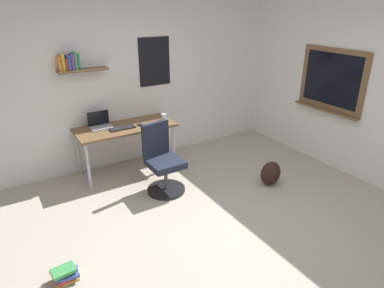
# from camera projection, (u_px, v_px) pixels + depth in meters

# --- Properties ---
(ground_plane) EXTENTS (5.20, 5.20, 0.00)m
(ground_plane) POSITION_uv_depth(u_px,v_px,m) (229.00, 233.00, 3.84)
(ground_plane) COLOR #ADA393
(ground_plane) RESTS_ON ground
(wall_back) EXTENTS (5.00, 0.30, 2.60)m
(wall_back) POSITION_uv_depth(u_px,v_px,m) (136.00, 79.00, 5.24)
(wall_back) COLOR silver
(wall_back) RESTS_ON ground
(wall_right) EXTENTS (0.22, 5.00, 2.60)m
(wall_right) POSITION_uv_depth(u_px,v_px,m) (379.00, 92.00, 4.52)
(wall_right) COLOR silver
(wall_right) RESTS_ON ground
(desk) EXTENTS (1.44, 0.63, 0.72)m
(desk) POSITION_uv_depth(u_px,v_px,m) (126.00, 131.00, 5.00)
(desk) COLOR brown
(desk) RESTS_ON ground
(office_chair) EXTENTS (0.52, 0.53, 0.95)m
(office_chair) POSITION_uv_depth(u_px,v_px,m) (162.00, 163.00, 4.57)
(office_chair) COLOR black
(office_chair) RESTS_ON ground
(laptop) EXTENTS (0.31, 0.21, 0.23)m
(laptop) POSITION_uv_depth(u_px,v_px,m) (100.00, 124.00, 4.92)
(laptop) COLOR #ADAFB5
(laptop) RESTS_ON desk
(keyboard) EXTENTS (0.37, 0.13, 0.02)m
(keyboard) POSITION_uv_depth(u_px,v_px,m) (122.00, 128.00, 4.88)
(keyboard) COLOR black
(keyboard) RESTS_ON desk
(computer_mouse) EXTENTS (0.10, 0.06, 0.03)m
(computer_mouse) POSITION_uv_depth(u_px,v_px,m) (140.00, 124.00, 5.01)
(computer_mouse) COLOR #262628
(computer_mouse) RESTS_ON desk
(coffee_mug) EXTENTS (0.08, 0.08, 0.09)m
(coffee_mug) POSITION_uv_depth(u_px,v_px,m) (164.00, 117.00, 5.23)
(coffee_mug) COLOR silver
(coffee_mug) RESTS_ON desk
(backpack) EXTENTS (0.32, 0.22, 0.35)m
(backpack) POSITION_uv_depth(u_px,v_px,m) (271.00, 173.00, 4.79)
(backpack) COLOR black
(backpack) RESTS_ON ground
(book_stack_on_floor) EXTENTS (0.25, 0.20, 0.14)m
(book_stack_on_floor) POSITION_uv_depth(u_px,v_px,m) (65.00, 274.00, 3.17)
(book_stack_on_floor) COLOR gold
(book_stack_on_floor) RESTS_ON ground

